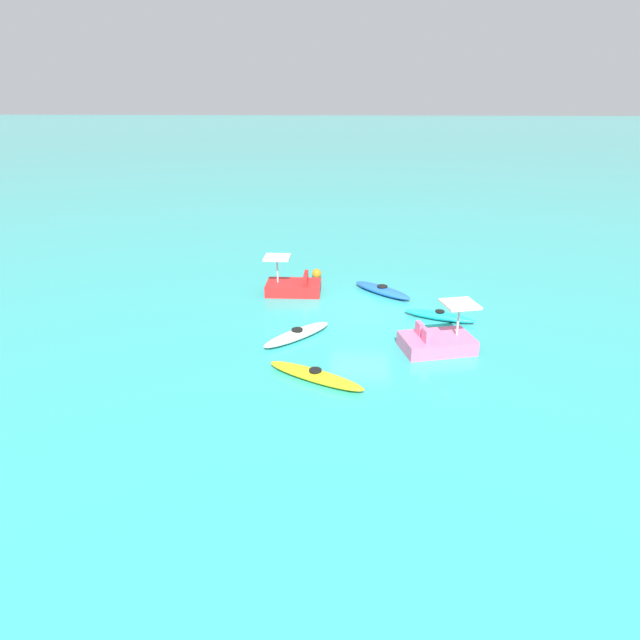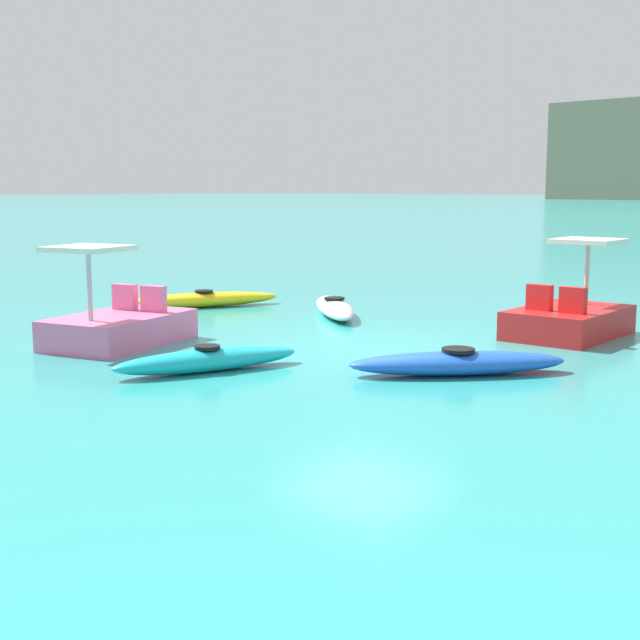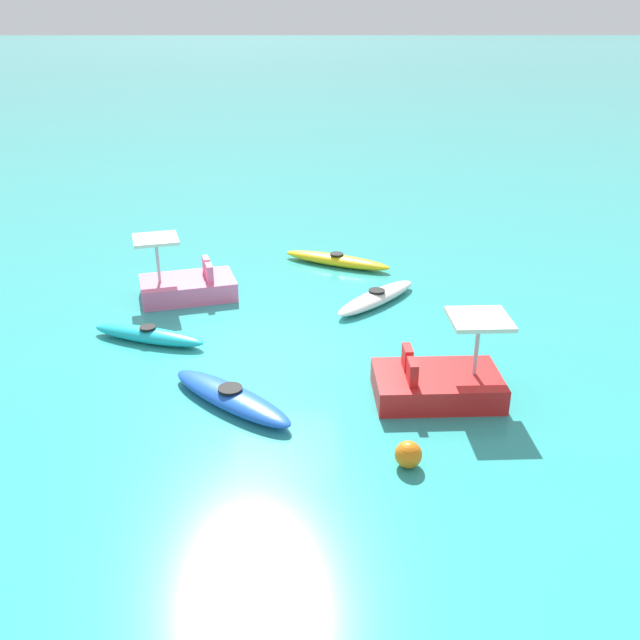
# 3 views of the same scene
# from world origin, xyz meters

# --- Properties ---
(ground_plane) EXTENTS (600.00, 600.00, 0.00)m
(ground_plane) POSITION_xyz_m (0.00, 0.00, 0.00)
(ground_plane) COLOR teal
(kayak_yellow) EXTENTS (2.05, 3.28, 0.37)m
(kayak_yellow) POSITION_xyz_m (-5.58, 1.39, 0.16)
(kayak_yellow) COLOR yellow
(kayak_yellow) RESTS_ON ground_plane
(kayak_blue) EXTENTS (2.60, 2.78, 0.37)m
(kayak_blue) POSITION_xyz_m (2.36, -0.88, 0.16)
(kayak_blue) COLOR blue
(kayak_blue) RESTS_ON ground_plane
(kayak_cyan) EXTENTS (1.46, 2.80, 0.37)m
(kayak_cyan) POSITION_xyz_m (-0.42, -3.04, 0.16)
(kayak_cyan) COLOR #19B7C6
(kayak_cyan) RESTS_ON ground_plane
(kayak_white) EXTENTS (2.69, 2.50, 0.37)m
(kayak_white) POSITION_xyz_m (-2.62, 2.32, 0.16)
(kayak_white) COLOR white
(kayak_white) RESTS_ON ground_plane
(pedal_boat_pink) EXTENTS (2.09, 2.72, 1.68)m
(pedal_boat_pink) POSITION_xyz_m (-3.12, -2.61, 0.34)
(pedal_boat_pink) COLOR pink
(pedal_boat_pink) RESTS_ON ground_plane
(pedal_boat_red) EXTENTS (1.57, 2.49, 1.68)m
(pedal_boat_red) POSITION_xyz_m (2.12, 3.08, 0.34)
(pedal_boat_red) COLOR red
(pedal_boat_red) RESTS_ON ground_plane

